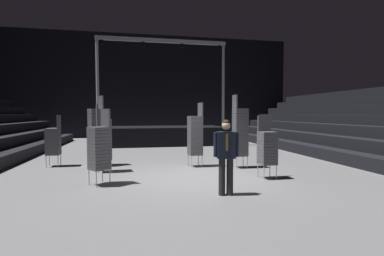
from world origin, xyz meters
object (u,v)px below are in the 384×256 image
at_px(chair_stack_front_right, 195,135).
at_px(chair_stack_rear_left, 53,141).
at_px(chair_stack_front_left, 104,138).
at_px(chair_stack_rear_right, 96,131).
at_px(chair_stack_mid_left, 267,147).
at_px(man_with_tie, 226,153).
at_px(stage_riser, 161,134).
at_px(chair_stack_mid_centre, 240,131).
at_px(chair_stack_mid_right, 99,147).

relative_size(chair_stack_front_right, chair_stack_rear_left, 1.24).
height_order(chair_stack_front_left, chair_stack_rear_right, chair_stack_rear_right).
bearing_deg(chair_stack_mid_left, man_with_tie, 38.45).
relative_size(man_with_tie, chair_stack_mid_left, 0.95).
bearing_deg(stage_riser, chair_stack_mid_left, -77.73).
xyz_separation_m(man_with_tie, chair_stack_mid_centre, (1.50, 3.09, 0.27)).
relative_size(chair_stack_front_right, chair_stack_mid_right, 1.13).
bearing_deg(chair_stack_rear_left, chair_stack_mid_centre, -103.84).
bearing_deg(stage_riser, chair_stack_mid_right, -104.07).
relative_size(man_with_tie, chair_stack_rear_left, 0.95).
height_order(chair_stack_front_right, chair_stack_rear_left, chair_stack_front_right).
distance_m(man_with_tie, chair_stack_front_right, 3.61).
bearing_deg(chair_stack_mid_right, chair_stack_rear_left, -3.50).
xyz_separation_m(chair_stack_mid_left, chair_stack_rear_right, (-5.02, 3.01, 0.34)).
height_order(chair_stack_front_left, chair_stack_rear_left, chair_stack_front_left).
height_order(chair_stack_mid_right, chair_stack_rear_right, chair_stack_rear_right).
xyz_separation_m(chair_stack_front_right, chair_stack_mid_centre, (1.45, -0.52, 0.13)).
distance_m(chair_stack_mid_right, chair_stack_rear_left, 3.58).
relative_size(chair_stack_mid_left, chair_stack_mid_centre, 0.73).
relative_size(chair_stack_mid_centre, chair_stack_rear_right, 1.00).
distance_m(chair_stack_front_right, chair_stack_mid_left, 2.75).
bearing_deg(chair_stack_mid_left, chair_stack_rear_right, -32.43).
height_order(stage_riser, man_with_tie, stage_riser).
distance_m(stage_riser, chair_stack_mid_centre, 8.42).
bearing_deg(chair_stack_rear_right, chair_stack_mid_right, 161.70).
distance_m(stage_riser, chair_stack_mid_right, 10.02).
height_order(man_with_tie, chair_stack_front_right, chair_stack_front_right).
bearing_deg(chair_stack_mid_left, chair_stack_front_left, -23.24).
relative_size(chair_stack_mid_right, chair_stack_rear_right, 0.79).
relative_size(chair_stack_mid_right, chair_stack_rear_left, 1.09).
relative_size(man_with_tie, chair_stack_front_right, 0.77).
relative_size(chair_stack_mid_left, chair_stack_rear_right, 0.73).
bearing_deg(chair_stack_rear_left, man_with_tie, -134.22).
xyz_separation_m(chair_stack_mid_right, chair_stack_rear_right, (-0.44, 2.87, 0.25)).
distance_m(chair_stack_mid_left, chair_stack_rear_left, 7.21).
bearing_deg(chair_stack_rear_left, chair_stack_rear_right, -97.11).
xyz_separation_m(man_with_tie, chair_stack_rear_right, (-3.35, 4.41, 0.27)).
distance_m(chair_stack_front_left, chair_stack_rear_left, 2.26).
bearing_deg(chair_stack_rear_right, stage_riser, -49.83).
xyz_separation_m(stage_riser, chair_stack_front_right, (0.52, -7.64, 0.50)).
height_order(stage_riser, chair_stack_mid_right, stage_riser).
relative_size(man_with_tie, chair_stack_mid_centre, 0.69).
distance_m(chair_stack_rear_left, chair_stack_rear_right, 1.50).
height_order(chair_stack_front_right, chair_stack_mid_right, chair_stack_front_right).
xyz_separation_m(stage_riser, chair_stack_mid_left, (2.14, -9.86, 0.29)).
relative_size(stage_riser, chair_stack_mid_left, 4.13).
bearing_deg(chair_stack_mid_right, chair_stack_mid_left, -127.19).
distance_m(man_with_tie, chair_stack_mid_centre, 3.45).
xyz_separation_m(stage_riser, chair_stack_mid_centre, (1.97, -8.16, 0.63)).
relative_size(chair_stack_rear_left, chair_stack_rear_right, 0.73).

